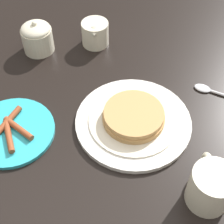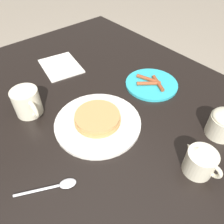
# 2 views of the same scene
# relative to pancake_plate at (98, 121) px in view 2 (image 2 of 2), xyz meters

# --- Properties ---
(ground_plane) EXTENTS (8.00, 8.00, 0.00)m
(ground_plane) POSITION_rel_pancake_plate_xyz_m (0.02, 0.02, -0.74)
(ground_plane) COLOR gray
(dining_table) EXTENTS (1.46, 1.08, 0.72)m
(dining_table) POSITION_rel_pancake_plate_xyz_m (0.02, 0.02, -0.11)
(dining_table) COLOR black
(dining_table) RESTS_ON ground_plane
(pancake_plate) EXTENTS (0.27, 0.27, 0.04)m
(pancake_plate) POSITION_rel_pancake_plate_xyz_m (0.00, 0.00, 0.00)
(pancake_plate) COLOR white
(pancake_plate) RESTS_ON dining_table
(side_plate_bacon) EXTENTS (0.20, 0.20, 0.02)m
(side_plate_bacon) POSITION_rel_pancake_plate_xyz_m (-0.03, 0.28, -0.01)
(side_plate_bacon) COLOR #2DADBC
(side_plate_bacon) RESTS_ON dining_table
(coffee_mug) EXTENTS (0.12, 0.09, 0.09)m
(coffee_mug) POSITION_rel_pancake_plate_xyz_m (-0.19, -0.14, 0.03)
(coffee_mug) COLOR beige
(coffee_mug) RESTS_ON dining_table
(creamer_pitcher) EXTENTS (0.11, 0.08, 0.08)m
(creamer_pitcher) POSITION_rel_pancake_plate_xyz_m (0.30, 0.10, 0.02)
(creamer_pitcher) COLOR beige
(creamer_pitcher) RESTS_ON dining_table
(sugar_bowl) EXTENTS (0.09, 0.09, 0.10)m
(sugar_bowl) POSITION_rel_pancake_plate_xyz_m (0.27, 0.26, 0.03)
(sugar_bowl) COLOR beige
(sugar_bowl) RESTS_ON dining_table
(napkin) EXTENTS (0.21, 0.17, 0.01)m
(napkin) POSITION_rel_pancake_plate_xyz_m (-0.37, 0.08, -0.01)
(napkin) COLOR silver
(napkin) RESTS_ON dining_table
(spoon) EXTENTS (0.08, 0.14, 0.01)m
(spoon) POSITION_rel_pancake_plate_xyz_m (0.10, -0.21, -0.01)
(spoon) COLOR silver
(spoon) RESTS_ON dining_table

